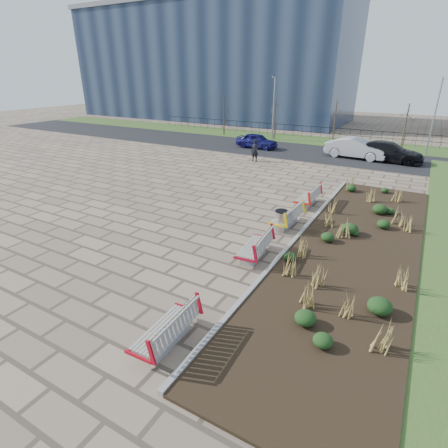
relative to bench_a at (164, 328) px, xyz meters
The scene contains 22 objects.
ground 4.04m from the bench_a, 138.50° to the left, with size 120.00×120.00×0.00m, color #85725B.
planting_bed 8.33m from the bench_a, 66.99° to the left, with size 4.50×18.00×0.10m, color black.
planting_curb 7.72m from the bench_a, 83.15° to the left, with size 0.16×18.00×0.15m, color gray.
grass_verge_far 30.80m from the bench_a, 95.59° to the left, with size 80.00×5.00×0.04m, color #33511E.
road 24.84m from the bench_a, 96.94° to the left, with size 80.00×7.00×0.02m, color black.
bench_a is the anchor object (origin of this frame).
bench_b 5.27m from the bench_a, 90.00° to the left, with size 0.90×2.10×1.00m, color #A60B20, non-canonical shape.
bench_c 8.66m from the bench_a, 90.00° to the left, with size 0.90×2.10×1.00m, color yellow, non-canonical shape.
bench_d 11.81m from the bench_a, 90.00° to the left, with size 0.90×2.10×1.00m, color red, non-canonical shape.
litter_bin 8.02m from the bench_a, 89.91° to the left, with size 0.55×0.55×0.94m, color #B2B2B7.
pedestrian 20.52m from the bench_a, 108.79° to the left, with size 0.61×0.40×1.68m, color black.
car_blue 25.68m from the bench_a, 109.68° to the left, with size 1.55×3.85×1.31m, color navy.
car_silver 24.45m from the bench_a, 89.91° to the left, with size 1.68×4.80×1.58m, color #A6A8AE.
car_black 24.63m from the bench_a, 84.34° to the left, with size 2.09×5.13×1.49m, color black.
tree_a 32.82m from the bench_a, 117.23° to the left, with size 1.40×1.40×4.00m, color #4C3D2D, non-canonical shape.
tree_b 30.55m from the bench_a, 107.16° to the left, with size 1.40×1.40×4.00m, color #4C3D2D, non-canonical shape.
tree_c 29.35m from the bench_a, 95.88° to the left, with size 1.40×1.40×4.00m, color #4C3D2D, non-canonical shape.
tree_d 29.35m from the bench_a, 84.12° to the left, with size 1.40×1.40×4.00m, color #4C3D2D, non-canonical shape.
lamp_west 30.14m from the bench_a, 107.44° to the left, with size 0.24×0.60×6.00m, color gray, non-canonical shape.
lamp_east 29.20m from the bench_a, 80.10° to the left, with size 0.24×0.60×6.00m, color gray, non-canonical shape.
railing_fence 32.29m from the bench_a, 95.33° to the left, with size 44.00×0.10×1.20m, color black, non-canonical shape.
building_glass 49.93m from the bench_a, 120.38° to the left, with size 40.00×14.00×15.00m, color #192338.
Camera 1 is at (7.81, -8.02, 6.43)m, focal length 28.00 mm.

